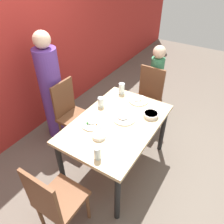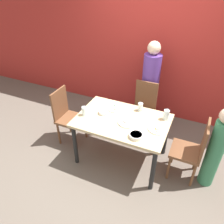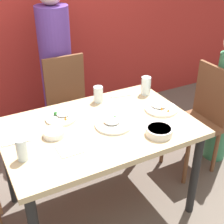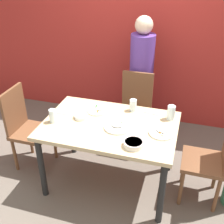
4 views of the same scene
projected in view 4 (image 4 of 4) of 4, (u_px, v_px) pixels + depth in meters
name	position (u px, v px, depth m)	size (l,w,h in m)	color
ground_plane	(110.00, 181.00, 3.11)	(10.00, 10.00, 0.00)	#60564C
wall_back	(143.00, 26.00, 3.68)	(10.00, 0.06, 2.70)	#A82823
dining_table	(110.00, 132.00, 2.78)	(1.30, 0.87, 0.75)	tan
chair_adult_spot	(135.00, 109.00, 3.47)	(0.40, 0.40, 0.95)	brown
chair_child_spot	(212.00, 158.00, 2.65)	(0.40, 0.40, 0.95)	brown
chair_empty_left	(26.00, 126.00, 3.13)	(0.40, 0.40, 0.95)	brown
person_adult	(141.00, 82.00, 3.62)	(0.30, 0.30, 1.57)	#5B3893
bowl_curry	(134.00, 144.00, 2.41)	(0.17, 0.17, 0.05)	silver
plate_rice_adult	(98.00, 110.00, 2.94)	(0.22, 0.22, 0.05)	white
plate_rice_child	(162.00, 132.00, 2.59)	(0.24, 0.24, 0.05)	white
plate_noodles	(118.00, 126.00, 2.67)	(0.26, 0.26, 0.05)	white
bowl_rice_small	(81.00, 116.00, 2.82)	(0.14, 0.14, 0.04)	white
glass_water_tall	(171.00, 113.00, 2.77)	(0.08, 0.08, 0.15)	silver
glass_water_short	(53.00, 116.00, 2.73)	(0.07, 0.07, 0.14)	silver
glass_water_center	(133.00, 105.00, 2.93)	(0.07, 0.07, 0.13)	silver
napkin_folded	(77.00, 128.00, 2.67)	(0.14, 0.14, 0.01)	white
fork_steel	(152.00, 113.00, 2.90)	(0.18, 0.05, 0.01)	silver
spoon_steel	(61.00, 113.00, 2.91)	(0.18, 0.04, 0.01)	silver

